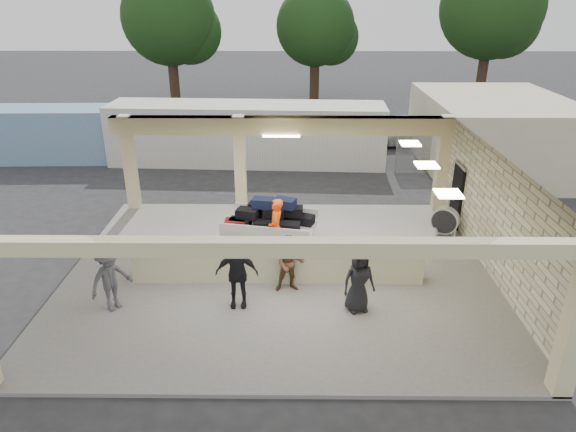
{
  "coord_description": "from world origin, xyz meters",
  "views": [
    {
      "loc": [
        0.4,
        -12.95,
        7.52
      ],
      "look_at": [
        0.27,
        1.0,
        1.38
      ],
      "focal_mm": 32.0,
      "sensor_mm": 36.0,
      "label": 1
    }
  ],
  "objects_px": {
    "passenger_a": "(290,264)",
    "container_blue": "(70,134)",
    "passenger_b": "(237,274)",
    "passenger_d": "(359,280)",
    "container_white": "(247,134)",
    "baggage_counter": "(278,264)",
    "drum_fan": "(445,221)",
    "car_white_a": "(410,130)",
    "car_white_b": "(530,130)",
    "passenger_c": "(110,279)",
    "car_dark": "(391,129)",
    "luggage_cart": "(269,220)",
    "baggage_handler": "(276,228)"
  },
  "relations": [
    {
      "from": "passenger_c",
      "to": "car_dark",
      "type": "height_order",
      "value": "passenger_c"
    },
    {
      "from": "passenger_a",
      "to": "container_white",
      "type": "height_order",
      "value": "container_white"
    },
    {
      "from": "drum_fan",
      "to": "passenger_a",
      "type": "height_order",
      "value": "passenger_a"
    },
    {
      "from": "container_white",
      "to": "container_blue",
      "type": "bearing_deg",
      "value": -179.92
    },
    {
      "from": "passenger_a",
      "to": "passenger_b",
      "type": "xyz_separation_m",
      "value": [
        -1.33,
        -0.74,
        0.11
      ]
    },
    {
      "from": "baggage_counter",
      "to": "container_blue",
      "type": "bearing_deg",
      "value": 131.85
    },
    {
      "from": "container_white",
      "to": "baggage_handler",
      "type": "bearing_deg",
      "value": -77.66
    },
    {
      "from": "passenger_c",
      "to": "passenger_d",
      "type": "bearing_deg",
      "value": -49.73
    },
    {
      "from": "baggage_counter",
      "to": "container_white",
      "type": "distance_m",
      "value": 11.24
    },
    {
      "from": "container_blue",
      "to": "car_dark",
      "type": "bearing_deg",
      "value": 9.74
    },
    {
      "from": "car_white_b",
      "to": "container_white",
      "type": "bearing_deg",
      "value": 104.48
    },
    {
      "from": "passenger_c",
      "to": "container_blue",
      "type": "height_order",
      "value": "container_blue"
    },
    {
      "from": "passenger_d",
      "to": "car_white_b",
      "type": "xyz_separation_m",
      "value": [
        10.91,
        15.78,
        -0.21
      ]
    },
    {
      "from": "car_white_a",
      "to": "luggage_cart",
      "type": "bearing_deg",
      "value": 147.83
    },
    {
      "from": "baggage_handler",
      "to": "passenger_a",
      "type": "height_order",
      "value": "baggage_handler"
    },
    {
      "from": "luggage_cart",
      "to": "container_blue",
      "type": "height_order",
      "value": "container_blue"
    },
    {
      "from": "luggage_cart",
      "to": "passenger_d",
      "type": "distance_m",
      "value": 4.25
    },
    {
      "from": "luggage_cart",
      "to": "passenger_a",
      "type": "distance_m",
      "value": 2.7
    },
    {
      "from": "passenger_a",
      "to": "container_blue",
      "type": "xyz_separation_m",
      "value": [
        -10.61,
        12.02,
        0.34
      ]
    },
    {
      "from": "passenger_b",
      "to": "passenger_d",
      "type": "xyz_separation_m",
      "value": [
        3.04,
        -0.17,
        -0.07
      ]
    },
    {
      "from": "car_white_b",
      "to": "car_dark",
      "type": "bearing_deg",
      "value": 89.06
    },
    {
      "from": "baggage_handler",
      "to": "luggage_cart",
      "type": "bearing_deg",
      "value": -158.21
    },
    {
      "from": "baggage_counter",
      "to": "passenger_c",
      "type": "relative_size",
      "value": 4.74
    },
    {
      "from": "drum_fan",
      "to": "container_white",
      "type": "distance_m",
      "value": 10.9
    },
    {
      "from": "baggage_counter",
      "to": "passenger_d",
      "type": "xyz_separation_m",
      "value": [
        2.05,
        -1.45,
        0.36
      ]
    },
    {
      "from": "luggage_cart",
      "to": "car_white_a",
      "type": "height_order",
      "value": "luggage_cart"
    },
    {
      "from": "container_blue",
      "to": "car_white_a",
      "type": "bearing_deg",
      "value": 8.01
    },
    {
      "from": "baggage_counter",
      "to": "car_white_a",
      "type": "height_order",
      "value": "car_white_a"
    },
    {
      "from": "passenger_d",
      "to": "drum_fan",
      "type": "bearing_deg",
      "value": 35.29
    },
    {
      "from": "baggage_handler",
      "to": "container_white",
      "type": "distance_m",
      "value": 9.84
    },
    {
      "from": "baggage_counter",
      "to": "car_white_b",
      "type": "bearing_deg",
      "value": 47.88
    },
    {
      "from": "passenger_d",
      "to": "passenger_c",
      "type": "bearing_deg",
      "value": 163.11
    },
    {
      "from": "baggage_counter",
      "to": "car_white_b",
      "type": "xyz_separation_m",
      "value": [
        12.96,
        14.33,
        0.15
      ]
    },
    {
      "from": "baggage_counter",
      "to": "container_white",
      "type": "bearing_deg",
      "value": 98.9
    },
    {
      "from": "baggage_handler",
      "to": "baggage_counter",
      "type": "bearing_deg",
      "value": 7.8
    },
    {
      "from": "passenger_c",
      "to": "container_blue",
      "type": "xyz_separation_m",
      "value": [
        -6.16,
        12.94,
        0.28
      ]
    },
    {
      "from": "car_dark",
      "to": "container_white",
      "type": "xyz_separation_m",
      "value": [
        -7.4,
        -3.63,
        0.66
      ]
    },
    {
      "from": "drum_fan",
      "to": "container_blue",
      "type": "height_order",
      "value": "container_blue"
    },
    {
      "from": "passenger_b",
      "to": "passenger_d",
      "type": "height_order",
      "value": "passenger_b"
    },
    {
      "from": "container_blue",
      "to": "baggage_handler",
      "type": "bearing_deg",
      "value": -46.45
    },
    {
      "from": "passenger_c",
      "to": "car_white_a",
      "type": "xyz_separation_m",
      "value": [
        10.77,
        15.85,
        -0.24
      ]
    },
    {
      "from": "car_white_a",
      "to": "drum_fan",
      "type": "bearing_deg",
      "value": 171.08
    },
    {
      "from": "luggage_cart",
      "to": "baggage_handler",
      "type": "distance_m",
      "value": 0.73
    },
    {
      "from": "passenger_d",
      "to": "container_white",
      "type": "bearing_deg",
      "value": 89.76
    },
    {
      "from": "baggage_handler",
      "to": "passenger_a",
      "type": "bearing_deg",
      "value": 16.55
    },
    {
      "from": "car_white_b",
      "to": "container_white",
      "type": "height_order",
      "value": "container_white"
    },
    {
      "from": "passenger_c",
      "to": "passenger_d",
      "type": "distance_m",
      "value": 6.17
    },
    {
      "from": "car_white_b",
      "to": "container_blue",
      "type": "relative_size",
      "value": 0.49
    },
    {
      "from": "passenger_b",
      "to": "container_blue",
      "type": "xyz_separation_m",
      "value": [
        -9.29,
        12.76,
        0.23
      ]
    },
    {
      "from": "passenger_d",
      "to": "car_dark",
      "type": "distance_m",
      "value": 16.56
    }
  ]
}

